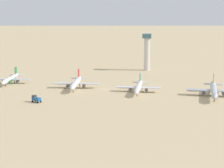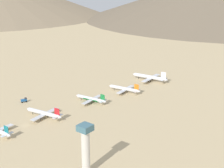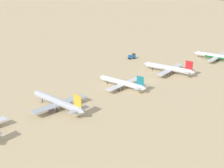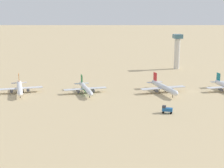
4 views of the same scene
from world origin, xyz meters
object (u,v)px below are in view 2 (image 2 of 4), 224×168
(parked_jet_0, at_px, (150,77))
(parked_jet_3, at_px, (44,113))
(control_tower, at_px, (86,147))
(parked_jet_1, at_px, (125,89))
(parked_jet_2, at_px, (91,99))
(service_truck, at_px, (24,100))

(parked_jet_0, relative_size, parked_jet_3, 1.16)
(control_tower, bearing_deg, parked_jet_1, -63.13)
(parked_jet_0, xyz_separation_m, parked_jet_2, (7.86, 87.00, -0.95))
(parked_jet_0, height_order, parked_jet_1, parked_jet_0)
(parked_jet_2, bearing_deg, parked_jet_3, 81.51)
(parked_jet_3, relative_size, service_truck, 6.41)
(parked_jet_0, distance_m, parked_jet_3, 136.25)
(parked_jet_3, height_order, service_truck, parked_jet_3)
(parked_jet_0, distance_m, parked_jet_1, 46.44)
(parked_jet_1, relative_size, parked_jet_2, 1.06)
(service_truck, distance_m, control_tower, 130.38)
(parked_jet_3, distance_m, service_truck, 41.83)
(parked_jet_1, xyz_separation_m, parked_jet_3, (14.91, 88.98, 0.15))
(parked_jet_3, bearing_deg, control_tower, 154.25)
(parked_jet_2, bearing_deg, service_truck, 37.74)
(parked_jet_0, relative_size, parked_jet_1, 1.21)
(parked_jet_1, xyz_separation_m, control_tower, (-64.48, 127.28, 13.31))
(parked_jet_3, height_order, control_tower, control_tower)
(control_tower, bearing_deg, parked_jet_3, -25.75)
(service_truck, height_order, control_tower, control_tower)
(parked_jet_3, xyz_separation_m, service_truck, (40.12, -11.77, -1.47))
(parked_jet_1, relative_size, service_truck, 6.15)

